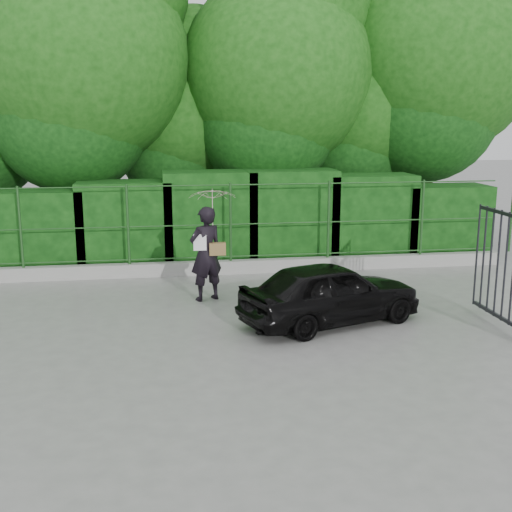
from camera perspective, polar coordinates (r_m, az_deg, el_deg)
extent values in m
plane|color=gray|center=(10.55, -1.62, -7.44)|extent=(80.00, 80.00, 0.00)
cube|color=#9E9E99|center=(14.81, -3.78, -1.03)|extent=(14.00, 0.25, 0.30)
cylinder|color=#1D471B|center=(14.86, -20.21, 2.40)|extent=(0.06, 0.06, 1.80)
cylinder|color=#1D471B|center=(14.57, -11.32, 2.74)|extent=(0.06, 0.06, 1.80)
cylinder|color=#1D471B|center=(14.64, -2.28, 3.02)|extent=(0.06, 0.06, 1.80)
cylinder|color=#1D471B|center=(15.07, 6.46, 3.22)|extent=(0.06, 0.06, 1.80)
cylinder|color=#1D471B|center=(15.82, 14.54, 3.34)|extent=(0.06, 0.06, 1.80)
cylinder|color=#1D471B|center=(16.86, 21.76, 3.38)|extent=(0.06, 0.06, 1.80)
cylinder|color=#1D471B|center=(14.75, -3.80, -0.09)|extent=(13.60, 0.03, 0.03)
cylinder|color=#1D471B|center=(14.61, -3.84, 2.79)|extent=(13.60, 0.03, 0.03)
cylinder|color=#1D471B|center=(14.49, -3.89, 6.30)|extent=(13.60, 0.03, 0.03)
cube|color=black|center=(15.83, -18.74, 2.15)|extent=(2.20, 1.20, 1.90)
cube|color=black|center=(15.59, -11.51, 2.73)|extent=(2.20, 1.20, 2.07)
cube|color=black|center=(15.60, -4.16, 3.35)|extent=(2.20, 1.20, 2.28)
cube|color=black|center=(15.88, 3.07, 3.54)|extent=(2.20, 1.20, 2.29)
cube|color=black|center=(16.41, 9.94, 3.41)|extent=(2.20, 1.20, 2.15)
cube|color=black|center=(17.17, 16.27, 2.99)|extent=(2.20, 1.20, 1.85)
cylinder|color=black|center=(17.20, -14.78, 7.54)|extent=(0.36, 0.36, 4.50)
sphere|color=#14470F|center=(17.21, -15.29, 16.53)|extent=(5.40, 5.40, 5.40)
cylinder|color=black|center=(18.47, -6.49, 6.23)|extent=(0.36, 0.36, 3.25)
sphere|color=#14470F|center=(18.37, -6.64, 12.29)|extent=(3.90, 3.90, 3.90)
cylinder|color=black|center=(17.71, 1.78, 7.66)|extent=(0.36, 0.36, 4.25)
sphere|color=#14470F|center=(17.69, 1.84, 15.93)|extent=(5.10, 5.10, 5.10)
cylinder|color=black|center=(19.03, 8.87, 6.72)|extent=(0.36, 0.36, 3.50)
sphere|color=#14470F|center=(18.94, 9.08, 13.05)|extent=(4.20, 4.20, 4.20)
cylinder|color=black|center=(19.30, 15.02, 8.39)|extent=(0.36, 0.36, 4.75)
sphere|color=#14470F|center=(19.34, 15.51, 16.83)|extent=(5.70, 5.70, 5.70)
cube|color=#222228|center=(11.90, 21.06, -5.21)|extent=(0.05, 2.00, 0.06)
cube|color=#222228|center=(11.51, 21.75, 3.37)|extent=(0.05, 2.00, 0.06)
cylinder|color=#222228|center=(11.72, 21.27, -0.94)|extent=(0.04, 0.04, 1.90)
cylinder|color=#222228|center=(11.93, 20.68, -0.66)|extent=(0.04, 0.04, 1.90)
cylinder|color=#222228|center=(12.14, 20.12, -0.40)|extent=(0.04, 0.04, 1.90)
cylinder|color=#222228|center=(12.35, 19.57, -0.15)|extent=(0.04, 0.04, 1.90)
cylinder|color=#222228|center=(12.57, 19.04, 0.09)|extent=(0.04, 0.04, 1.90)
imported|color=black|center=(12.57, -4.48, 0.20)|extent=(0.80, 0.68, 1.87)
imported|color=beige|center=(12.48, -3.87, 4.08)|extent=(0.92, 0.94, 0.85)
cube|color=brown|center=(12.49, -3.45, 0.64)|extent=(0.32, 0.15, 0.24)
cube|color=white|center=(12.40, -5.01, 1.22)|extent=(0.25, 0.02, 0.32)
imported|color=black|center=(11.28, 6.65, -3.24)|extent=(3.52, 2.32, 1.11)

